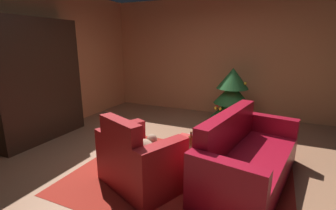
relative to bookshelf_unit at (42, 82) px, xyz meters
The scene contains 11 objects.
ground_plane 2.79m from the bookshelf_unit, ahead, with size 7.24×7.24×0.00m, color #9B694B.
wall_back 3.91m from the bookshelf_unit, 48.33° to the left, with size 5.76×0.06×2.76m, color tan.
wall_left 0.45m from the bookshelf_unit, 152.17° to the right, with size 0.06×6.16×2.76m, color tan.
area_rug 2.97m from the bookshelf_unit, ahead, with size 2.76×2.16×0.01m, color maroon.
bookshelf_unit is the anchor object (origin of this frame).
armchair_red 2.58m from the bookshelf_unit, 16.43° to the right, with size 1.18×1.01×0.91m.
couch_red 3.64m from the bookshelf_unit, ahead, with size 1.14×2.03×0.87m.
coffee_table 2.96m from the bookshelf_unit, ahead, with size 0.70×0.70×0.45m.
book_stack_on_table 2.90m from the bookshelf_unit, ahead, with size 0.21×0.19×0.12m.
bottle_on_table 3.00m from the bookshelf_unit, ahead, with size 0.06×0.06×0.23m.
decorated_tree 3.70m from the bookshelf_unit, 35.69° to the left, with size 0.84×0.84×1.22m.
Camera 1 is at (1.22, -2.87, 1.72)m, focal length 25.98 mm.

